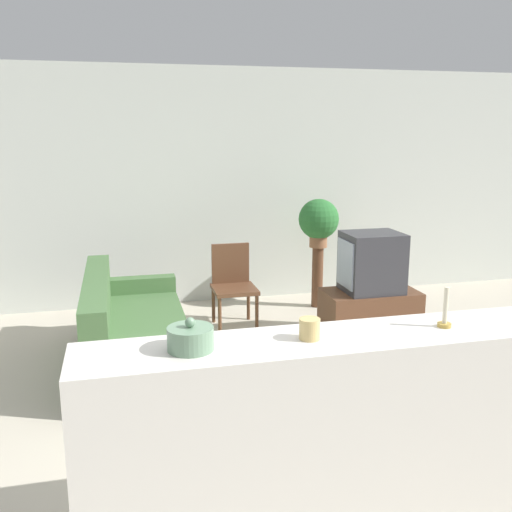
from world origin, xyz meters
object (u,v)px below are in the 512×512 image
television (371,262)px  potted_plant (319,220)px  couch (132,335)px  wooden_chair (233,282)px  decorative_bowl (190,338)px

television → potted_plant: bearing=98.8°
couch → potted_plant: potted_plant is taller
couch → potted_plant: size_ratio=3.41×
wooden_chair → potted_plant: 1.26m
television → couch: bearing=-175.7°
television → wooden_chair: 1.43m
couch → potted_plant: bearing=29.9°
television → decorative_bowl: decorative_bowl is taller
couch → television: (2.29, 0.17, 0.48)m
potted_plant → decorative_bowl: 4.00m
television → wooden_chair: size_ratio=0.69×
couch → television: 2.35m
potted_plant → decorative_bowl: bearing=-118.3°
potted_plant → wooden_chair: bearing=-160.3°
couch → decorative_bowl: bearing=-84.3°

